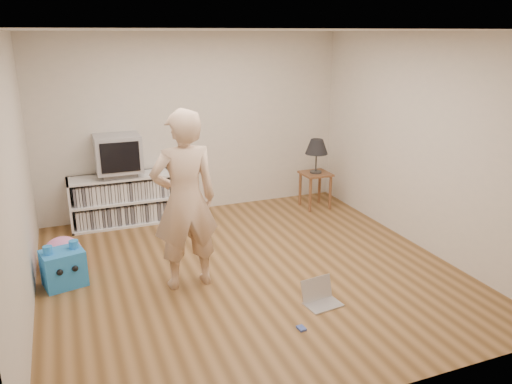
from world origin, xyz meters
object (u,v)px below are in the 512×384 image
at_px(side_table, 315,181).
at_px(laptop, 320,297).
at_px(table_lamp, 317,147).
at_px(dvd_deck, 120,173).
at_px(media_unit, 122,200).
at_px(plush_pink, 63,252).
at_px(person, 185,201).
at_px(crt_tv, 118,153).
at_px(plush_blue, 64,268).

xyz_separation_m(side_table, laptop, (-1.30, -2.58, -0.35)).
height_order(side_table, table_lamp, table_lamp).
xyz_separation_m(dvd_deck, laptop, (1.54, -2.95, -0.67)).
distance_m(media_unit, plush_pink, 1.44).
relative_size(side_table, person, 0.29).
height_order(media_unit, dvd_deck, dvd_deck).
bearing_deg(crt_tv, plush_blue, -116.80).
bearing_deg(dvd_deck, plush_pink, -125.23).
bearing_deg(laptop, crt_tv, 110.49).
bearing_deg(side_table, plush_blue, -161.12).
relative_size(person, laptop, 4.97).
height_order(table_lamp, person, person).
height_order(media_unit, person, person).
distance_m(laptop, plush_blue, 2.71).
xyz_separation_m(dvd_deck, plush_blue, (-0.82, -1.62, -0.53)).
bearing_deg(table_lamp, crt_tv, 172.65).
relative_size(media_unit, side_table, 2.55).
bearing_deg(laptop, plush_blue, 143.55).
relative_size(plush_blue, plush_pink, 1.13).
xyz_separation_m(media_unit, table_lamp, (2.84, -0.39, 0.59)).
relative_size(crt_tv, person, 0.32).
bearing_deg(media_unit, person, -78.85).
height_order(dvd_deck, crt_tv, crt_tv).
xyz_separation_m(table_lamp, plush_blue, (-3.66, -1.25, -0.74)).
bearing_deg(crt_tv, plush_pink, -125.30).
bearing_deg(plush_blue, person, -33.66).
height_order(crt_tv, laptop, crt_tv).
bearing_deg(table_lamp, dvd_deck, 172.59).
relative_size(laptop, plush_blue, 0.79).
height_order(crt_tv, person, person).
height_order(media_unit, side_table, media_unit).
relative_size(side_table, plush_blue, 1.14).
bearing_deg(table_lamp, laptop, -116.87).
bearing_deg(side_table, media_unit, 172.28).
distance_m(table_lamp, plush_blue, 3.94).
bearing_deg(person, table_lamp, -146.67).
relative_size(crt_tv, side_table, 1.09).
xyz_separation_m(side_table, plush_pink, (-3.66, -0.79, -0.23)).
distance_m(media_unit, plush_blue, 1.84).
relative_size(laptop, plush_pink, 0.89).
xyz_separation_m(crt_tv, plush_pink, (-0.82, -1.16, -0.84)).
bearing_deg(plush_pink, person, -36.90).
relative_size(media_unit, table_lamp, 2.72).
xyz_separation_m(dvd_deck, side_table, (2.84, -0.37, -0.32)).
distance_m(laptop, plush_pink, 2.96).
bearing_deg(person, side_table, -146.67).
bearing_deg(person, plush_blue, -22.39).
bearing_deg(laptop, table_lamp, 56.01).
bearing_deg(crt_tv, media_unit, 90.00).
height_order(dvd_deck, plush_blue, dvd_deck).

